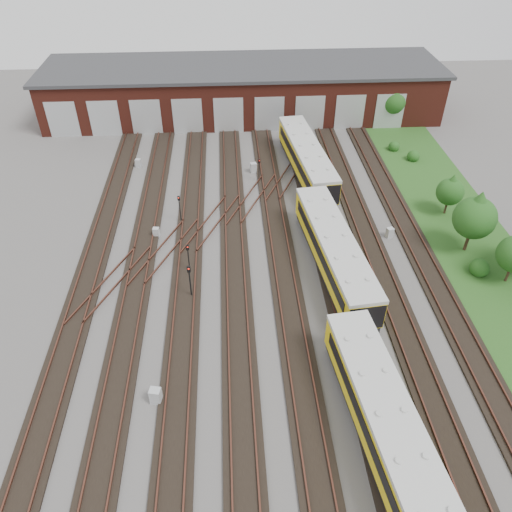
{
  "coord_description": "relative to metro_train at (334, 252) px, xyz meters",
  "views": [
    {
      "loc": [
        -2.24,
        -24.58,
        26.74
      ],
      "look_at": [
        -0.33,
        6.43,
        2.0
      ],
      "focal_mm": 35.0,
      "sensor_mm": 36.0,
      "label": 1
    }
  ],
  "objects": [
    {
      "name": "tree_0",
      "position": [
        12.57,
        28.38,
        1.6
      ],
      "size": [
        3.35,
        3.35,
        5.55
      ],
      "color": "#362518",
      "rests_on": "ground"
    },
    {
      "name": "track_network",
      "position": [
        -6.17,
        -6.03,
        -1.85
      ],
      "size": [
        30.4,
        70.0,
        0.33
      ],
      "color": "black",
      "rests_on": "ground"
    },
    {
      "name": "signal_mast_3",
      "position": [
        -5.08,
        15.01,
        -0.28
      ],
      "size": [
        0.25,
        0.24,
        2.62
      ],
      "rotation": [
        0.0,
        0.0,
        0.36
      ],
      "color": "black",
      "rests_on": "ground"
    },
    {
      "name": "bush_0",
      "position": [
        11.96,
        -1.08,
        -1.16
      ],
      "size": [
        1.6,
        1.6,
        1.6
      ],
      "primitive_type": "sphere",
      "color": "#154914",
      "rests_on": "ground"
    },
    {
      "name": "grass_verge",
      "position": [
        13.0,
        3.38,
        -1.93
      ],
      "size": [
        8.0,
        55.0,
        0.05
      ],
      "primitive_type": "cube",
      "color": "#1E4717",
      "rests_on": "ground"
    },
    {
      "name": "metro_train",
      "position": [
        0.0,
        0.0,
        0.0
      ],
      "size": [
        4.41,
        47.6,
        3.18
      ],
      "rotation": [
        0.0,
        0.0,
        0.11
      ],
      "color": "black",
      "rests_on": "ground"
    },
    {
      "name": "bush_1",
      "position": [
        11.17,
        21.28,
        -1.33
      ],
      "size": [
        1.26,
        1.26,
        1.26
      ],
      "primitive_type": "sphere",
      "color": "#154914",
      "rests_on": "ground"
    },
    {
      "name": "relay_cabinet_1",
      "position": [
        -18.19,
        18.99,
        -1.49
      ],
      "size": [
        0.66,
        0.6,
        0.94
      ],
      "primitive_type": "cube",
      "rotation": [
        0.0,
        0.0,
        -0.24
      ],
      "color": "#AEB1B4",
      "rests_on": "ground"
    },
    {
      "name": "relay_cabinet_0",
      "position": [
        -13.33,
        -11.99,
        -1.39
      ],
      "size": [
        0.79,
        0.7,
        1.15
      ],
      "primitive_type": "cube",
      "rotation": [
        0.0,
        0.0,
        -0.2
      ],
      "color": "#AEB1B4",
      "rests_on": "ground"
    },
    {
      "name": "signal_mast_0",
      "position": [
        -12.9,
        7.93,
        -0.17
      ],
      "size": [
        0.22,
        0.21,
        2.81
      ],
      "rotation": [
        0.0,
        0.0,
        -0.02
      ],
      "color": "black",
      "rests_on": "ground"
    },
    {
      "name": "tree_3",
      "position": [
        12.07,
        2.05,
        1.85
      ],
      "size": [
        3.58,
        3.58,
        5.93
      ],
      "color": "#362518",
      "rests_on": "ground"
    },
    {
      "name": "relay_cabinet_4",
      "position": [
        6.0,
        4.35,
        -1.48
      ],
      "size": [
        0.69,
        0.63,
        0.95
      ],
      "primitive_type": "cube",
      "rotation": [
        0.0,
        0.0,
        0.31
      ],
      "color": "#AEB1B4",
      "rests_on": "ground"
    },
    {
      "name": "relay_cabinet_2",
      "position": [
        -14.98,
        5.71,
        -1.5
      ],
      "size": [
        0.59,
        0.51,
        0.91
      ],
      "primitive_type": "cube",
      "rotation": [
        0.0,
        0.0,
        -0.1
      ],
      "color": "#AEB1B4",
      "rests_on": "ground"
    },
    {
      "name": "bush_2",
      "position": [
        12.66,
        18.69,
        -1.27
      ],
      "size": [
        1.38,
        1.38,
        1.38
      ],
      "primitive_type": "sphere",
      "color": "#154914",
      "rests_on": "ground"
    },
    {
      "name": "ground",
      "position": [
        -6.0,
        -6.62,
        -1.96
      ],
      "size": [
        120.0,
        120.0,
        0.0
      ],
      "primitive_type": "plane",
      "color": "#43403E",
      "rests_on": "ground"
    },
    {
      "name": "relay_cabinet_3",
      "position": [
        -5.55,
        17.06,
        -1.42
      ],
      "size": [
        0.75,
        0.67,
        1.08
      ],
      "primitive_type": "cube",
      "rotation": [
        0.0,
        0.0,
        0.23
      ],
      "color": "#AEB1B4",
      "rests_on": "ground"
    },
    {
      "name": "signal_mast_2",
      "position": [
        -11.78,
        0.62,
        -0.21
      ],
      "size": [
        0.26,
        0.25,
        2.72
      ],
      "rotation": [
        0.0,
        0.0,
        0.3
      ],
      "color": "black",
      "rests_on": "ground"
    },
    {
      "name": "tree_1",
      "position": [
        12.37,
        7.81,
        0.77
      ],
      "size": [
        2.56,
        2.56,
        4.25
      ],
      "color": "#362518",
      "rests_on": "ground"
    },
    {
      "name": "maintenance_shed",
      "position": [
        -6.01,
        33.36,
        1.24
      ],
      "size": [
        51.0,
        12.5,
        6.35
      ],
      "color": "#581F16",
      "rests_on": "ground"
    },
    {
      "name": "signal_mast_1",
      "position": [
        -11.51,
        -2.44,
        0.01
      ],
      "size": [
        0.27,
        0.25,
        3.05
      ],
      "rotation": [
        0.0,
        0.0,
        0.03
      ],
      "color": "black",
      "rests_on": "ground"
    }
  ]
}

